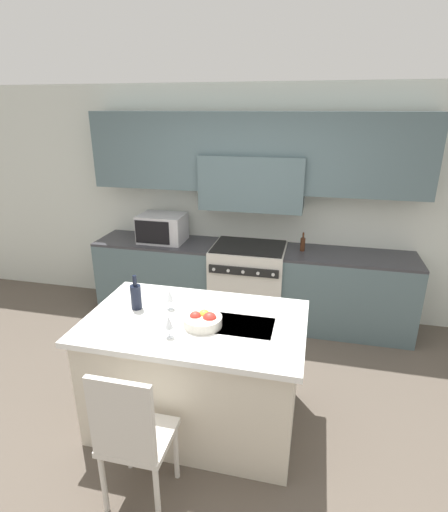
# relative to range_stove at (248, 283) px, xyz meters

# --- Properties ---
(ground_plane) EXTENTS (10.00, 10.00, 0.00)m
(ground_plane) POSITION_rel_range_stove_xyz_m (0.00, -1.84, -0.47)
(ground_plane) COLOR brown
(back_cabinetry) EXTENTS (10.00, 0.46, 2.70)m
(back_cabinetry) POSITION_rel_range_stove_xyz_m (0.00, 0.27, 1.13)
(back_cabinetry) COLOR silver
(back_cabinetry) RESTS_ON ground_plane
(back_counter) EXTENTS (3.72, 0.62, 0.91)m
(back_counter) POSITION_rel_range_stove_xyz_m (-0.00, 0.02, -0.01)
(back_counter) COLOR #4C6066
(back_counter) RESTS_ON ground_plane
(range_stove) EXTENTS (0.84, 0.70, 0.94)m
(range_stove) POSITION_rel_range_stove_xyz_m (0.00, 0.00, 0.00)
(range_stove) COLOR beige
(range_stove) RESTS_ON ground_plane
(microwave) EXTENTS (0.53, 0.41, 0.33)m
(microwave) POSITION_rel_range_stove_xyz_m (-1.06, 0.02, 0.61)
(microwave) COLOR #B7B7BC
(microwave) RESTS_ON back_counter
(kitchen_island) EXTENTS (1.66, 1.04, 0.93)m
(kitchen_island) POSITION_rel_range_stove_xyz_m (-0.11, -1.76, 0.00)
(kitchen_island) COLOR beige
(kitchen_island) RESTS_ON ground_plane
(island_chair) EXTENTS (0.42, 0.40, 1.04)m
(island_chair) POSITION_rel_range_stove_xyz_m (-0.26, -2.59, 0.11)
(island_chair) COLOR beige
(island_chair) RESTS_ON ground_plane
(wine_bottle) EXTENTS (0.08, 0.08, 0.28)m
(wine_bottle) POSITION_rel_range_stove_xyz_m (-0.61, -1.69, 0.57)
(wine_bottle) COLOR black
(wine_bottle) RESTS_ON kitchen_island
(wine_glass_near) EXTENTS (0.07, 0.07, 0.17)m
(wine_glass_near) POSITION_rel_range_stove_xyz_m (-0.21, -2.04, 0.58)
(wine_glass_near) COLOR white
(wine_glass_near) RESTS_ON kitchen_island
(wine_glass_far) EXTENTS (0.07, 0.07, 0.17)m
(wine_glass_far) POSITION_rel_range_stove_xyz_m (-0.35, -1.64, 0.58)
(wine_glass_far) COLOR white
(wine_glass_far) RESTS_ON kitchen_island
(fruit_bowl) EXTENTS (0.29, 0.29, 0.11)m
(fruit_bowl) POSITION_rel_range_stove_xyz_m (-0.02, -1.83, 0.51)
(fruit_bowl) COLOR silver
(fruit_bowl) RESTS_ON kitchen_island
(oil_bottle_on_counter) EXTENTS (0.05, 0.05, 0.21)m
(oil_bottle_on_counter) POSITION_rel_range_stove_xyz_m (0.60, 0.05, 0.52)
(oil_bottle_on_counter) COLOR #422314
(oil_bottle_on_counter) RESTS_ON back_counter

